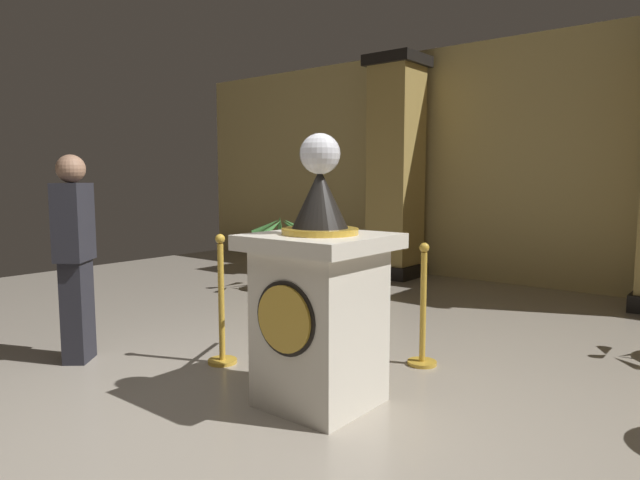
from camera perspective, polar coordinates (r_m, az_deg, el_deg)
ground_plane at (r=3.91m, az=-7.86°, el=-16.65°), size 12.98×12.98×0.00m
back_wall at (r=8.40m, az=20.74°, el=7.43°), size 12.98×0.16×3.48m
pedestal_clock at (r=3.73m, az=-0.04°, el=-6.23°), size 0.85×0.85×1.81m
stanchion_near at (r=4.66m, az=10.46°, el=-8.32°), size 0.24×0.24×1.01m
stanchion_far at (r=4.69m, az=-10.02°, el=-7.87°), size 0.24×0.24×1.07m
velvet_rope at (r=4.51m, az=0.19°, el=-3.02°), size 1.19×1.18×0.22m
column_left at (r=8.66m, az=7.76°, el=7.19°), size 0.79×0.79×3.34m
potted_palm_left at (r=7.61m, az=-3.93°, el=-2.61°), size 0.75×0.82×1.06m
bystander_guest at (r=5.00m, az=-23.77°, el=-1.19°), size 0.40×0.42×1.71m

